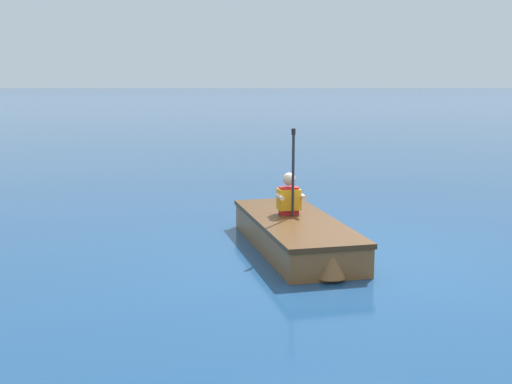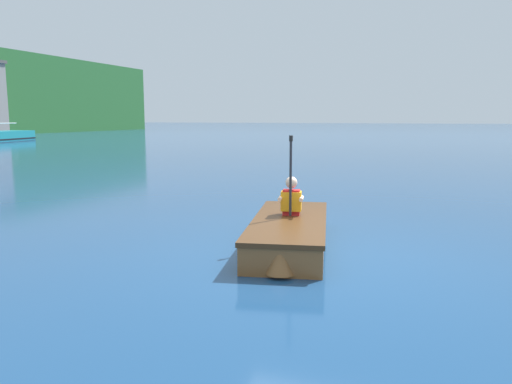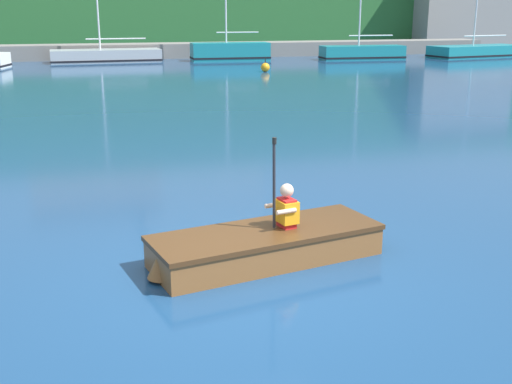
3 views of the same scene
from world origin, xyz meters
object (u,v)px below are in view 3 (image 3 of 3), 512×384
moored_boat_dock_center_far (362,53)px  channel_buoy (265,67)px  moored_boat_dock_east_inner (230,52)px  moored_boat_outer_slip_west (476,51)px  moored_boat_dock_center_near (106,56)px  person_paddler (286,208)px  rowboat_foreground (263,244)px

moored_boat_dock_center_far → channel_buoy: (-7.94, -6.25, -0.20)m
moored_boat_dock_east_inner → moored_boat_outer_slip_west: size_ratio=0.94×
channel_buoy → moored_boat_outer_slip_west: bearing=21.5°
moored_boat_dock_center_near → moored_boat_dock_east_inner: moored_boat_dock_east_inner is taller
moored_boat_dock_center_near → moored_boat_outer_slip_west: (23.33, -2.00, 0.01)m
moored_boat_dock_center_near → channel_buoy: moored_boat_dock_center_near is taller
person_paddler → rowboat_foreground: bearing=-167.8°
moored_boat_dock_center_far → moored_boat_dock_center_near: bearing=172.5°
rowboat_foreground → person_paddler: bearing=12.2°
moored_boat_outer_slip_west → person_paddler: bearing=-126.5°
moored_boat_dock_center_far → moored_boat_dock_east_inner: 8.15m
moored_boat_dock_center_near → channel_buoy: bearing=-48.2°
moored_boat_dock_east_inner → channel_buoy: moored_boat_dock_east_inner is taller
moored_boat_dock_center_near → moored_boat_dock_center_far: (15.35, -2.03, 0.07)m
moored_boat_dock_center_near → moored_boat_outer_slip_west: bearing=-4.9°
moored_boat_dock_center_far → moored_boat_dock_east_inner: size_ratio=1.07×
moored_boat_dock_center_far → moored_boat_outer_slip_west: moored_boat_dock_center_far is taller
moored_boat_dock_east_inner → moored_boat_dock_center_far: bearing=-8.9°
person_paddler → channel_buoy: person_paddler is taller
moored_boat_dock_center_near → person_paddler: bearing=-88.1°
moored_boat_dock_center_near → person_paddler: moored_boat_dock_center_near is taller
moored_boat_dock_east_inner → rowboat_foreground: moored_boat_dock_east_inner is taller
moored_boat_dock_east_inner → moored_boat_outer_slip_west: (16.04, -1.23, -0.16)m
moored_boat_dock_center_near → moored_boat_dock_east_inner: size_ratio=1.01×
rowboat_foreground → person_paddler: (0.31, 0.07, 0.42)m
moored_boat_dock_east_inner → moored_boat_outer_slip_west: 16.09m
rowboat_foreground → channel_buoy: bearing=74.4°
moored_boat_dock_center_near → rowboat_foreground: bearing=-88.7°
moored_boat_dock_center_near → moored_boat_dock_east_inner: 7.33m
moored_boat_dock_center_near → rowboat_foreground: size_ratio=2.10×
moored_boat_outer_slip_west → moored_boat_dock_east_inner: bearing=175.6°
moored_boat_dock_east_inner → moored_boat_dock_center_near: bearing=174.0°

